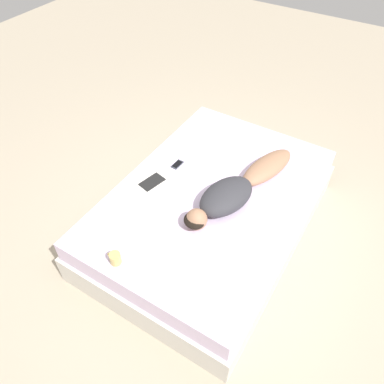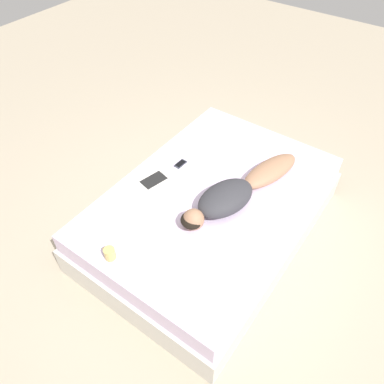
# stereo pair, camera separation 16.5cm
# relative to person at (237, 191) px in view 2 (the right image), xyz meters

# --- Properties ---
(ground_plane) EXTENTS (12.00, 12.00, 0.00)m
(ground_plane) POSITION_rel_person_xyz_m (0.20, 0.08, -0.60)
(ground_plane) COLOR #B7A88E
(bed) EXTENTS (1.62, 2.35, 0.51)m
(bed) POSITION_rel_person_xyz_m (0.20, 0.08, -0.35)
(bed) COLOR beige
(bed) RESTS_ON ground_plane
(person) EXTENTS (0.56, 1.37, 0.19)m
(person) POSITION_rel_person_xyz_m (0.00, 0.00, 0.00)
(person) COLOR #A37556
(person) RESTS_ON bed
(open_magazine) EXTENTS (0.49, 0.41, 0.01)m
(open_magazine) POSITION_rel_person_xyz_m (0.63, 0.28, -0.08)
(open_magazine) COLOR silver
(open_magazine) RESTS_ON bed
(coffee_mug) EXTENTS (0.12, 0.09, 0.10)m
(coffee_mug) POSITION_rel_person_xyz_m (0.46, 1.10, -0.04)
(coffee_mug) COLOR tan
(coffee_mug) RESTS_ON bed
(cell_phone) EXTENTS (0.07, 0.13, 0.01)m
(cell_phone) POSITION_rel_person_xyz_m (0.67, -0.07, -0.08)
(cell_phone) COLOR #333842
(cell_phone) RESTS_ON bed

